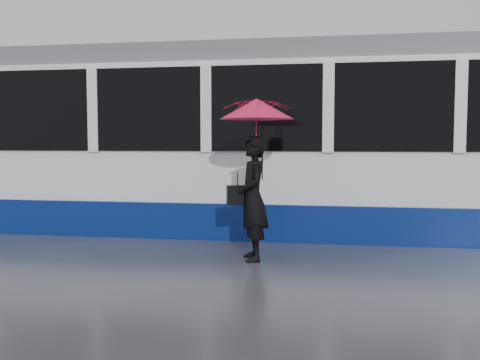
# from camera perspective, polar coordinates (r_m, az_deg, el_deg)

# --- Properties ---
(ground) EXTENTS (90.00, 90.00, 0.00)m
(ground) POSITION_cam_1_polar(r_m,az_deg,el_deg) (7.69, 0.86, -8.32)
(ground) COLOR #2B2B30
(ground) RESTS_ON ground
(rails) EXTENTS (34.00, 1.51, 0.02)m
(rails) POSITION_cam_1_polar(r_m,az_deg,el_deg) (10.12, 3.04, -5.24)
(rails) COLOR #3F3D38
(rails) RESTS_ON ground
(tram) EXTENTS (26.00, 2.56, 3.35)m
(tram) POSITION_cam_1_polar(r_m,az_deg,el_deg) (9.93, 12.30, 3.92)
(tram) COLOR white
(tram) RESTS_ON ground
(woman) EXTENTS (0.60, 0.74, 1.74)m
(woman) POSITION_cam_1_polar(r_m,az_deg,el_deg) (7.43, 1.39, -1.96)
(woman) COLOR black
(woman) RESTS_ON ground
(umbrella) EXTENTS (1.30, 1.30, 1.17)m
(umbrella) POSITION_cam_1_polar(r_m,az_deg,el_deg) (7.38, 1.79, 6.06)
(umbrella) COLOR #F4147A
(umbrella) RESTS_ON ground
(handbag) EXTENTS (0.34, 0.23, 0.45)m
(handbag) POSITION_cam_1_polar(r_m,az_deg,el_deg) (7.48, -0.26, -1.59)
(handbag) COLOR black
(handbag) RESTS_ON ground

